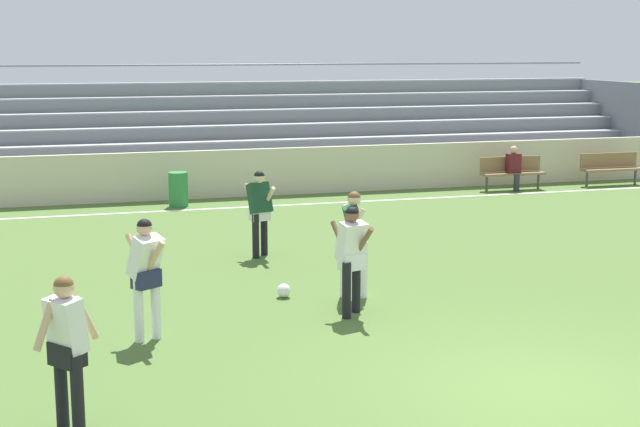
# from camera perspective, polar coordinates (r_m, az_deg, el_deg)

# --- Properties ---
(ground_plane) EXTENTS (160.00, 160.00, 0.00)m
(ground_plane) POSITION_cam_1_polar(r_m,az_deg,el_deg) (10.93, 13.25, -10.61)
(ground_plane) COLOR #4C6B30
(field_line_sideline) EXTENTS (44.00, 0.12, 0.01)m
(field_line_sideline) POSITION_cam_1_polar(r_m,az_deg,el_deg) (22.43, -2.66, 0.51)
(field_line_sideline) COLOR white
(field_line_sideline) RESTS_ON ground
(sideline_wall) EXTENTS (48.00, 0.16, 1.24)m
(sideline_wall) POSITION_cam_1_polar(r_m,az_deg,el_deg) (23.89, -3.57, 2.61)
(sideline_wall) COLOR beige
(sideline_wall) RESTS_ON ground
(bleacher_stand) EXTENTS (24.23, 4.23, 3.33)m
(bleacher_stand) POSITION_cam_1_polar(r_m,az_deg,el_deg) (26.78, -4.31, 5.27)
(bleacher_stand) COLOR #B2B2B7
(bleacher_stand) RESTS_ON ground
(bench_far_right) EXTENTS (1.80, 0.40, 0.90)m
(bench_far_right) POSITION_cam_1_polar(r_m,az_deg,el_deg) (25.38, 11.93, 2.70)
(bench_far_right) COLOR olive
(bench_far_right) RESTS_ON ground
(bench_near_wall_gap) EXTENTS (1.80, 0.40, 0.90)m
(bench_near_wall_gap) POSITION_cam_1_polar(r_m,az_deg,el_deg) (26.95, 17.73, 2.87)
(bench_near_wall_gap) COLOR olive
(bench_near_wall_gap) RESTS_ON ground
(trash_bin) EXTENTS (0.47, 0.47, 0.85)m
(trash_bin) POSITION_cam_1_polar(r_m,az_deg,el_deg) (22.49, -8.87, 1.50)
(trash_bin) COLOR #2D7F3D
(trash_bin) RESTS_ON ground
(spectator_seated) EXTENTS (0.36, 0.42, 1.21)m
(spectator_seated) POSITION_cam_1_polar(r_m,az_deg,el_deg) (25.25, 12.06, 3.01)
(spectator_seated) COLOR #2D2D38
(spectator_seated) RESTS_ON ground
(player_white_wide_right) EXTENTS (0.47, 0.71, 1.61)m
(player_white_wide_right) POSITION_cam_1_polar(r_m,az_deg,el_deg) (13.14, 2.00, -2.40)
(player_white_wide_right) COLOR black
(player_white_wide_right) RESTS_ON ground
(player_dark_overlapping) EXTENTS (0.44, 0.53, 1.68)m
(player_dark_overlapping) POSITION_cam_1_polar(r_m,az_deg,el_deg) (14.07, 2.14, -1.33)
(player_dark_overlapping) COLOR white
(player_dark_overlapping) RESTS_ON ground
(player_white_pressing_high) EXTENTS (0.68, 0.47, 1.64)m
(player_white_pressing_high) POSITION_cam_1_polar(r_m,az_deg,el_deg) (9.53, -15.60, -7.67)
(player_white_pressing_high) COLOR black
(player_white_pressing_high) RESTS_ON ground
(player_dark_on_ball) EXTENTS (0.48, 0.67, 1.61)m
(player_dark_on_ball) POSITION_cam_1_polar(r_m,az_deg,el_deg) (16.86, -3.81, 0.46)
(player_dark_on_ball) COLOR black
(player_dark_on_ball) RESTS_ON ground
(player_white_wide_left) EXTENTS (0.53, 0.67, 1.65)m
(player_white_wide_left) POSITION_cam_1_polar(r_m,az_deg,el_deg) (12.23, -10.86, -3.41)
(player_white_wide_left) COLOR white
(player_white_wide_left) RESTS_ON ground
(soccer_ball) EXTENTS (0.22, 0.22, 0.22)m
(soccer_ball) POSITION_cam_1_polar(r_m,az_deg,el_deg) (14.27, -2.29, -4.85)
(soccer_ball) COLOR white
(soccer_ball) RESTS_ON ground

